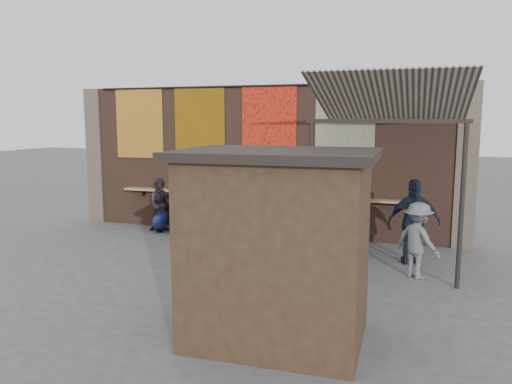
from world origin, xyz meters
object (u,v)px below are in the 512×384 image
at_px(diner_right, 161,205).
at_px(scooter_stool_8, 330,229).
at_px(shelf_box, 215,187).
at_px(diner_left, 186,205).
at_px(scooter_stool_1, 182,220).
at_px(market_stall, 277,251).
at_px(scooter_stool_6, 285,224).
at_px(scooter_stool_7, 307,227).
at_px(scooter_stool_5, 265,226).
at_px(shopper_tan, 336,225).
at_px(scooter_stool_4, 242,222).
at_px(shopper_navy, 414,222).
at_px(scooter_stool_0, 163,219).
at_px(scooter_stool_3, 224,220).
at_px(scooter_stool_2, 201,219).
at_px(shopper_grey, 418,240).

bearing_deg(diner_right, scooter_stool_8, -27.94).
xyz_separation_m(shelf_box, diner_left, (-0.76, -0.30, -0.48)).
bearing_deg(scooter_stool_1, market_stall, -52.60).
distance_m(scooter_stool_6, scooter_stool_7, 0.60).
xyz_separation_m(scooter_stool_5, scooter_stool_8, (1.70, 0.09, 0.01)).
bearing_deg(scooter_stool_6, scooter_stool_1, -179.01).
bearing_deg(shopper_tan, diner_left, 110.40).
distance_m(diner_right, shopper_tan, 5.22).
distance_m(scooter_stool_5, shopper_tan, 2.34).
height_order(scooter_stool_7, shopper_tan, shopper_tan).
relative_size(scooter_stool_4, scooter_stool_6, 1.02).
height_order(scooter_stool_4, diner_left, diner_left).
distance_m(scooter_stool_5, scooter_stool_8, 1.70).
relative_size(scooter_stool_4, shopper_navy, 0.48).
height_order(scooter_stool_0, diner_right, diner_right).
height_order(shelf_box, scooter_stool_3, shelf_box).
xyz_separation_m(scooter_stool_3, scooter_stool_4, (0.54, -0.04, -0.00)).
xyz_separation_m(scooter_stool_0, diner_left, (0.70, -0.01, 0.44)).
distance_m(shelf_box, scooter_stool_8, 3.39).
height_order(scooter_stool_8, shopper_navy, shopper_navy).
bearing_deg(diner_right, market_stall, -77.31).
relative_size(scooter_stool_7, shopper_navy, 0.45).
xyz_separation_m(diner_left, shopper_navy, (6.02, -1.21, 0.15)).
bearing_deg(scooter_stool_0, scooter_stool_2, -0.07).
relative_size(scooter_stool_3, scooter_stool_6, 1.03).
bearing_deg(scooter_stool_2, scooter_stool_1, -175.79).
xyz_separation_m(scooter_stool_3, diner_right, (-1.88, -0.00, 0.31)).
xyz_separation_m(scooter_stool_1, shopper_grey, (6.22, -2.15, 0.42)).
relative_size(shelf_box, shopper_navy, 0.30).
bearing_deg(scooter_stool_7, scooter_stool_0, 179.84).
relative_size(scooter_stool_1, diner_left, 0.46).
bearing_deg(shopper_navy, scooter_stool_7, -32.33).
xyz_separation_m(scooter_stool_8, shopper_navy, (2.01, -1.25, 0.57)).
distance_m(diner_left, diner_right, 0.75).
height_order(shopper_grey, shopper_tan, shopper_grey).
bearing_deg(scooter_stool_5, shopper_grey, -29.32).
height_order(diner_left, shopper_navy, shopper_navy).
bearing_deg(scooter_stool_1, scooter_stool_4, 0.05).
xyz_separation_m(scooter_stool_3, scooter_stool_8, (2.88, 0.04, -0.07)).
bearing_deg(diner_left, scooter_stool_5, 17.55).
bearing_deg(market_stall, scooter_stool_5, 107.59).
bearing_deg(shopper_grey, shopper_tan, 8.50).
relative_size(shelf_box, scooter_stool_2, 0.66).
xyz_separation_m(scooter_stool_0, scooter_stool_7, (4.12, -0.01, 0.05)).
relative_size(shopper_navy, shopper_tan, 1.25).
distance_m(scooter_stool_1, scooter_stool_8, 4.12).
height_order(scooter_stool_2, diner_left, diner_left).
height_order(scooter_stool_1, scooter_stool_6, scooter_stool_6).
height_order(scooter_stool_4, scooter_stool_8, scooter_stool_4).
bearing_deg(diner_right, shopper_grey, -46.04).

